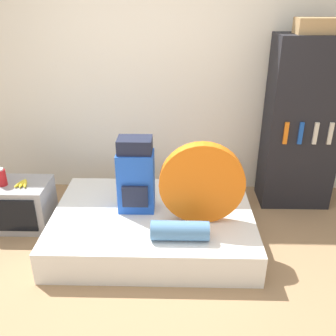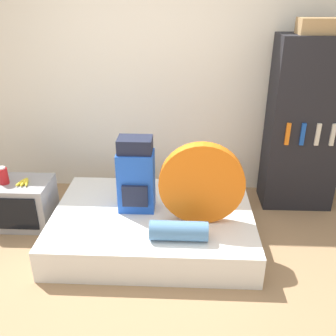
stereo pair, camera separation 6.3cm
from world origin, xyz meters
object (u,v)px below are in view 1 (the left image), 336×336
backpack (136,176)px  tent_bag (202,183)px  canister (1,177)px  bookshelf (302,125)px  sleeping_roll (180,231)px  television (19,205)px  cardboard_box (319,26)px

backpack → tent_bag: size_ratio=0.96×
canister → backpack: bearing=-5.3°
backpack → bookshelf: 1.83m
sleeping_roll → television: (-1.59, 0.62, -0.15)m
television → canister: (-0.11, -0.02, 0.32)m
tent_bag → television: bearing=169.6°
tent_bag → television: 1.86m
sleeping_roll → cardboard_box: 2.26m
tent_bag → television: (-1.78, 0.33, -0.43)m
backpack → bookshelf: bearing=23.1°
bookshelf → cardboard_box: cardboard_box is taller
tent_bag → sleeping_roll: bearing=-122.5°
tent_bag → cardboard_box: size_ratio=1.77×
backpack → sleeping_roll: bearing=-49.7°
tent_bag → television: tent_bag is taller
canister → cardboard_box: 3.28m
cardboard_box → tent_bag: bearing=-141.5°
canister → television: bearing=11.9°
backpack → television: backpack is taller
television → canister: size_ratio=3.51×
tent_bag → bookshelf: 1.42m
canister → tent_bag: bearing=-9.1°
tent_bag → cardboard_box: cardboard_box is taller
backpack → television: size_ratio=1.14×
sleeping_roll → cardboard_box: bearing=42.2°
backpack → tent_bag: 0.61m
television → cardboard_box: cardboard_box is taller
television → backpack: bearing=-6.9°
tent_bag → cardboard_box: 1.82m
canister → bookshelf: bookshelf is taller
canister → bookshelf: bearing=11.2°
backpack → sleeping_roll: 0.67m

